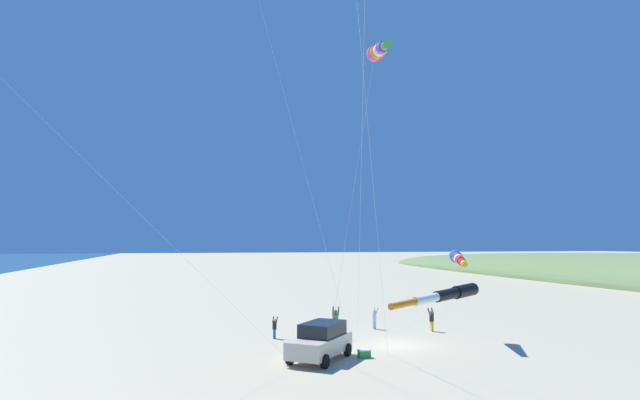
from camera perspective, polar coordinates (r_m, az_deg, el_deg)
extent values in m
plane|color=#C6B58C|center=(31.56, 8.33, -15.44)|extent=(600.00, 600.00, 0.00)
cube|color=beige|center=(27.15, -0.02, -15.64)|extent=(4.17, 4.49, 0.84)
cube|color=black|center=(27.32, 0.29, -13.95)|extent=(2.90, 3.03, 0.68)
cylinder|color=black|center=(25.55, 0.55, -17.29)|extent=(0.59, 0.65, 0.66)
cylinder|color=black|center=(26.34, -3.30, -16.91)|extent=(0.59, 0.65, 0.66)
cylinder|color=black|center=(28.20, 3.04, -16.10)|extent=(0.59, 0.65, 0.66)
cylinder|color=black|center=(28.91, -0.51, -15.82)|extent=(0.59, 0.65, 0.66)
cube|color=green|center=(27.96, 4.87, -16.49)|extent=(0.60, 0.40, 0.36)
cube|color=white|center=(27.92, 4.87, -16.07)|extent=(0.62, 0.42, 0.06)
cube|color=#232328|center=(32.95, 1.70, -14.30)|extent=(0.28, 0.36, 0.83)
cylinder|color=#3D7F51|center=(32.83, 1.70, -12.99)|extent=(0.50, 0.50, 0.69)
sphere|color=brown|center=(32.77, 1.70, -12.17)|extent=(0.26, 0.26, 0.26)
cylinder|color=#3D7F51|center=(32.95, 1.43, -12.05)|extent=(0.26, 0.43, 0.52)
cylinder|color=#3D7F51|center=(32.91, 2.03, -12.06)|extent=(0.26, 0.43, 0.52)
cube|color=silver|center=(36.88, 5.99, -13.42)|extent=(0.27, 0.24, 0.62)
cylinder|color=silver|center=(36.80, 5.98, -12.55)|extent=(0.39, 0.39, 0.51)
sphere|color=beige|center=(36.75, 5.98, -12.01)|extent=(0.19, 0.19, 0.19)
cylinder|color=silver|center=(36.92, 5.92, -11.92)|extent=(0.30, 0.24, 0.39)
cylinder|color=silver|center=(36.78, 6.26, -11.95)|extent=(0.30, 0.24, 0.39)
cube|color=gold|center=(36.49, 12.16, -13.41)|extent=(0.13, 0.26, 0.65)
cylinder|color=#232328|center=(36.40, 12.14, -12.48)|extent=(0.30, 0.30, 0.54)
sphere|color=#A37551|center=(36.35, 12.13, -11.90)|extent=(0.20, 0.20, 0.20)
cylinder|color=#232328|center=(36.41, 11.84, -11.84)|extent=(0.08, 0.33, 0.41)
cylinder|color=#232328|center=(36.53, 12.23, -11.81)|extent=(0.08, 0.33, 0.41)
cube|color=#335199|center=(33.25, -5.02, -14.43)|extent=(0.19, 0.25, 0.56)
cylinder|color=#232328|center=(33.17, -5.01, -13.56)|extent=(0.34, 0.34, 0.46)
sphere|color=tan|center=(33.12, -5.01, -13.01)|extent=(0.18, 0.18, 0.18)
cylinder|color=#232328|center=(33.26, -5.16, -12.92)|extent=(0.18, 0.29, 0.35)
cylinder|color=#232328|center=(33.20, -4.76, -12.94)|extent=(0.18, 0.29, 0.35)
cylinder|color=black|center=(16.77, 15.58, -9.57)|extent=(1.17, 0.93, 0.43)
cylinder|color=black|center=(15.79, 13.69, -10.06)|extent=(1.13, 0.87, 0.36)
cylinder|color=white|center=(14.83, 11.55, -10.61)|extent=(1.09, 0.81, 0.28)
cylinder|color=orange|center=(13.89, 9.11, -11.21)|extent=(1.05, 0.74, 0.21)
cylinder|color=white|center=(21.82, 7.75, -14.49)|extent=(1.27, 10.31, 4.34)
cylinder|color=white|center=(23.10, -2.74, 7.10)|extent=(6.75, 2.83, 21.24)
cylinder|color=white|center=(22.05, 5.61, 4.37)|extent=(6.44, 12.12, 18.72)
cylinder|color=white|center=(24.62, 4.47, 0.09)|extent=(4.56, 14.05, 15.89)
cylinder|color=#EF4C93|center=(26.16, 6.07, 15.73)|extent=(1.06, 1.36, 1.03)
cylinder|color=orange|center=(25.15, 6.33, 15.90)|extent=(0.95, 1.30, 0.92)
cylinder|color=white|center=(24.13, 6.61, 16.09)|extent=(0.84, 1.24, 0.82)
cylinder|color=purple|center=(23.12, 6.91, 16.28)|extent=(0.73, 1.19, 0.72)
cylinder|color=green|center=(22.11, 7.24, 16.50)|extent=(0.62, 1.13, 0.62)
cylinder|color=white|center=(27.10, 3.31, -1.34)|extent=(0.99, 4.75, 14.97)
cylinder|color=white|center=(22.56, -19.93, -0.66)|extent=(14.84, 3.94, 14.75)
cylinder|color=blue|center=(33.96, 14.66, -6.00)|extent=(0.93, 0.90, 0.79)
cylinder|color=purple|center=(33.37, 14.82, -6.13)|extent=(0.85, 0.86, 0.71)
cylinder|color=white|center=(32.77, 14.98, -6.27)|extent=(0.77, 0.82, 0.63)
cylinder|color=red|center=(32.18, 15.16, -6.42)|extent=(0.69, 0.79, 0.55)
cylinder|color=red|center=(31.59, 15.33, -6.57)|extent=(0.61, 0.75, 0.47)
cylinder|color=yellow|center=(31.00, 15.52, -6.72)|extent=(0.54, 0.71, 0.39)
cylinder|color=white|center=(36.82, 13.95, -9.96)|extent=(1.63, 4.63, 4.91)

